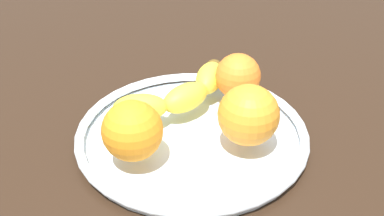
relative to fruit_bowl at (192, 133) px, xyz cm
name	(u,v)px	position (x,y,z in cm)	size (l,w,h in cm)	color
ground_plane	(192,151)	(0.00, 0.00, -2.92)	(142.46, 142.46, 4.00)	black
fruit_bowl	(192,133)	(0.00, 0.00, 0.00)	(29.86, 29.86, 1.80)	silver
banana	(181,93)	(2.41, 5.25, 2.75)	(20.35, 7.57, 3.74)	yellow
orange_back_right	(134,132)	(-8.78, -0.28, 4.43)	(7.10, 7.10, 7.10)	orange
orange_center	(249,115)	(3.51, -6.32, 4.61)	(7.45, 7.45, 7.45)	orange
orange_front_right	(238,76)	(9.90, 2.00, 4.07)	(6.37, 6.37, 6.37)	orange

